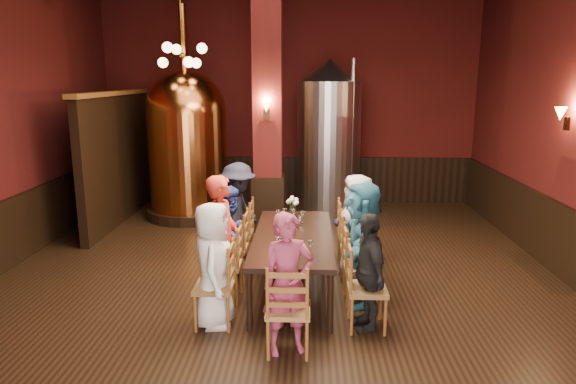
{
  "coord_description": "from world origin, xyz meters",
  "views": [
    {
      "loc": [
        0.4,
        -6.29,
        2.73
      ],
      "look_at": [
        0.15,
        0.2,
        1.27
      ],
      "focal_mm": 32.0,
      "sensor_mm": 36.0,
      "label": 1
    }
  ],
  "objects_px": {
    "person_1": "(223,239)",
    "person_2": "(231,233)",
    "steel_vessel": "(329,138)",
    "copper_kettle": "(188,143)",
    "person_0": "(213,265)",
    "rose_vase": "(293,204)",
    "dining_table": "(293,240)"
  },
  "relations": [
    {
      "from": "copper_kettle",
      "to": "steel_vessel",
      "type": "xyz_separation_m",
      "value": [
        2.77,
        0.44,
        0.06
      ]
    },
    {
      "from": "steel_vessel",
      "to": "person_2",
      "type": "bearing_deg",
      "value": -111.46
    },
    {
      "from": "copper_kettle",
      "to": "rose_vase",
      "type": "height_order",
      "value": "copper_kettle"
    },
    {
      "from": "person_0",
      "to": "copper_kettle",
      "type": "xyz_separation_m",
      "value": [
        -1.31,
        4.59,
        0.77
      ]
    },
    {
      "from": "person_1",
      "to": "rose_vase",
      "type": "relative_size",
      "value": 5.02
    },
    {
      "from": "steel_vessel",
      "to": "rose_vase",
      "type": "xyz_separation_m",
      "value": [
        -0.63,
        -3.19,
        -0.58
      ]
    },
    {
      "from": "copper_kettle",
      "to": "person_0",
      "type": "bearing_deg",
      "value": -74.07
    },
    {
      "from": "person_2",
      "to": "dining_table",
      "type": "bearing_deg",
      "value": -91.19
    },
    {
      "from": "dining_table",
      "to": "person_2",
      "type": "height_order",
      "value": "person_2"
    },
    {
      "from": "copper_kettle",
      "to": "steel_vessel",
      "type": "relative_size",
      "value": 1.32
    },
    {
      "from": "person_2",
      "to": "copper_kettle",
      "type": "relative_size",
      "value": 0.33
    },
    {
      "from": "person_1",
      "to": "person_2",
      "type": "height_order",
      "value": "person_1"
    },
    {
      "from": "person_1",
      "to": "person_2",
      "type": "relative_size",
      "value": 1.21
    },
    {
      "from": "person_1",
      "to": "person_0",
      "type": "bearing_deg",
      "value": 178.43
    },
    {
      "from": "steel_vessel",
      "to": "rose_vase",
      "type": "distance_m",
      "value": 3.31
    },
    {
      "from": "steel_vessel",
      "to": "rose_vase",
      "type": "relative_size",
      "value": 9.72
    },
    {
      "from": "copper_kettle",
      "to": "rose_vase",
      "type": "xyz_separation_m",
      "value": [
        2.13,
        -2.75,
        -0.52
      ]
    },
    {
      "from": "dining_table",
      "to": "rose_vase",
      "type": "height_order",
      "value": "rose_vase"
    },
    {
      "from": "person_0",
      "to": "person_2",
      "type": "relative_size",
      "value": 1.07
    },
    {
      "from": "steel_vessel",
      "to": "copper_kettle",
      "type": "bearing_deg",
      "value": -171.0
    },
    {
      "from": "dining_table",
      "to": "person_0",
      "type": "distance_m",
      "value": 1.31
    },
    {
      "from": "person_0",
      "to": "rose_vase",
      "type": "height_order",
      "value": "person_0"
    },
    {
      "from": "person_0",
      "to": "steel_vessel",
      "type": "height_order",
      "value": "steel_vessel"
    },
    {
      "from": "dining_table",
      "to": "steel_vessel",
      "type": "relative_size",
      "value": 0.78
    },
    {
      "from": "person_2",
      "to": "copper_kettle",
      "type": "bearing_deg",
      "value": 42.18
    },
    {
      "from": "steel_vessel",
      "to": "person_0",
      "type": "bearing_deg",
      "value": -106.17
    },
    {
      "from": "person_0",
      "to": "rose_vase",
      "type": "bearing_deg",
      "value": -29.17
    },
    {
      "from": "person_1",
      "to": "copper_kettle",
      "type": "height_order",
      "value": "copper_kettle"
    },
    {
      "from": "copper_kettle",
      "to": "person_2",
      "type": "bearing_deg",
      "value": -68.04
    },
    {
      "from": "person_0",
      "to": "copper_kettle",
      "type": "distance_m",
      "value": 4.83
    },
    {
      "from": "person_1",
      "to": "person_2",
      "type": "xyz_separation_m",
      "value": [
        0.0,
        0.66,
        -0.14
      ]
    },
    {
      "from": "person_1",
      "to": "copper_kettle",
      "type": "distance_m",
      "value": 4.19
    }
  ]
}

